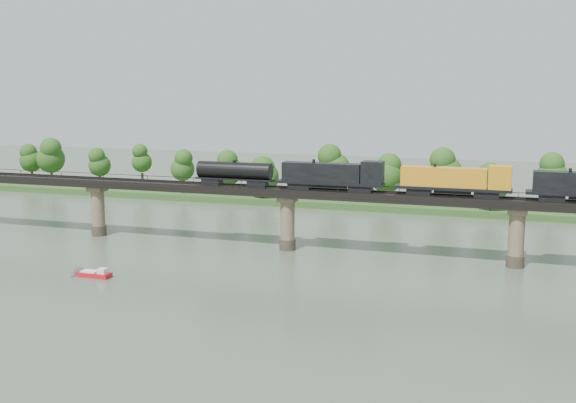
% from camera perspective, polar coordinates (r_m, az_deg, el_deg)
% --- Properties ---
extents(ground, '(400.00, 400.00, 0.00)m').
position_cam_1_polar(ground, '(105.92, -5.22, -7.34)').
color(ground, '#3D4B3B').
rests_on(ground, ground).
extents(far_bank, '(300.00, 24.00, 1.60)m').
position_cam_1_polar(far_bank, '(184.85, 5.36, 0.14)').
color(far_bank, '#27491D').
rests_on(far_bank, ground).
extents(bridge, '(236.00, 30.00, 11.50)m').
position_cam_1_polar(bridge, '(131.84, -0.04, -1.52)').
color(bridge, '#473A2D').
rests_on(bridge, ground).
extents(bridge_superstructure, '(220.00, 4.90, 0.75)m').
position_cam_1_polar(bridge_superstructure, '(130.79, -0.04, 1.21)').
color(bridge_superstructure, black).
rests_on(bridge_superstructure, bridge).
extents(far_treeline, '(289.06, 17.54, 13.60)m').
position_cam_1_polar(far_treeline, '(181.46, 2.55, 2.56)').
color(far_treeline, '#382619').
rests_on(far_treeline, far_bank).
extents(freight_train, '(78.37, 3.05, 5.39)m').
position_cam_1_polar(freight_train, '(125.27, 9.73, 1.76)').
color(freight_train, black).
rests_on(freight_train, bridge).
extents(motorboat, '(5.45, 2.07, 1.51)m').
position_cam_1_polar(motorboat, '(118.61, -15.00, -5.54)').
color(motorboat, red).
rests_on(motorboat, ground).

